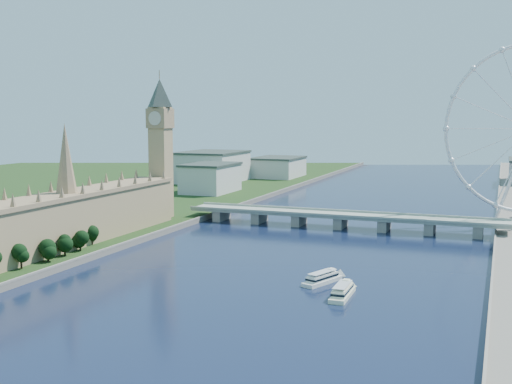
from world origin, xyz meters
The scene contains 6 objects.
parliament_range centered at (-128.00, 170.00, 18.48)m, with size 24.00×200.00×70.00m.
big_ben centered at (-128.00, 278.00, 66.57)m, with size 20.02×20.02×110.00m.
westminster_bridge centered at (0.00, 300.00, 6.63)m, with size 220.00×22.00×9.50m.
city_skyline centered at (39.22, 560.08, 16.96)m, with size 505.00×280.00×32.00m.
tour_boat_near centered at (26.99, 152.66, 0.00)m, with size 6.80×26.77×5.89m, color silver, non-canonical shape.
tour_boat_far centered at (41.09, 133.71, 0.00)m, with size 7.02×27.59×6.07m, color beige, non-canonical shape.
Camera 1 is at (102.71, -128.56, 77.54)m, focal length 45.00 mm.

